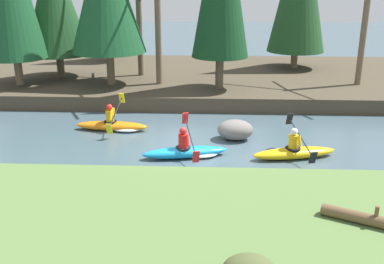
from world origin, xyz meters
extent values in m
plane|color=#425660|center=(0.00, 0.00, 0.00)|extent=(90.00, 90.00, 0.00)
cube|color=#473D2D|center=(0.00, 9.73, 0.32)|extent=(44.00, 10.74, 0.64)
cylinder|color=#7A664C|center=(-8.54, 6.54, 1.27)|extent=(0.36, 0.36, 1.25)
cylinder|color=brown|center=(-7.13, 8.27, 1.22)|extent=(0.36, 0.36, 1.15)
cone|color=#1E4723|center=(-7.13, 8.27, 4.39)|extent=(3.19, 3.19, 5.19)
cylinder|color=#7A664C|center=(-5.70, 13.08, 1.39)|extent=(0.36, 0.36, 1.50)
cylinder|color=brown|center=(-4.26, 6.78, 1.40)|extent=(0.36, 0.36, 1.53)
cylinder|color=brown|center=(0.80, 6.19, 1.37)|extent=(0.36, 0.36, 1.45)
cylinder|color=#7A664C|center=(5.01, 11.27, 1.10)|extent=(0.36, 0.36, 0.93)
cylinder|color=brown|center=(-3.18, 8.95, 2.55)|extent=(0.28, 0.28, 3.81)
cylinder|color=brown|center=(-2.02, 7.03, 3.61)|extent=(0.28, 0.28, 5.93)
cylinder|color=brown|center=(7.32, 7.29, 3.47)|extent=(0.28, 0.28, 5.66)
ellipsoid|color=yellow|center=(3.10, -0.43, 0.17)|extent=(2.77, 1.21, 0.34)
cone|color=yellow|center=(4.31, -0.14, 0.19)|extent=(0.39, 0.28, 0.20)
cylinder|color=black|center=(3.05, -0.44, 0.31)|extent=(0.58, 0.58, 0.08)
cylinder|color=yellow|center=(3.05, -0.44, 0.56)|extent=(0.36, 0.36, 0.42)
sphere|color=white|center=(3.05, -0.44, 0.89)|extent=(0.28, 0.28, 0.23)
cylinder|color=yellow|center=(3.10, -0.18, 0.65)|extent=(0.14, 0.24, 0.35)
cylinder|color=yellow|center=(3.21, -0.65, 0.65)|extent=(0.14, 0.24, 0.35)
cylinder|color=black|center=(3.28, -0.38, 0.69)|extent=(0.48, 1.87, 0.65)
cube|color=black|center=(3.06, 0.54, 1.00)|extent=(0.23, 0.20, 0.41)
cube|color=black|center=(3.50, -1.31, 0.38)|extent=(0.23, 0.20, 0.41)
ellipsoid|color=#1993D6|center=(-0.36, -0.51, 0.17)|extent=(2.77, 1.20, 0.34)
cone|color=#1993D6|center=(0.85, -0.23, 0.19)|extent=(0.39, 0.27, 0.20)
cylinder|color=black|center=(-0.41, -0.53, 0.31)|extent=(0.58, 0.58, 0.08)
cylinder|color=red|center=(-0.41, -0.53, 0.56)|extent=(0.36, 0.36, 0.42)
sphere|color=red|center=(-0.41, -0.53, 0.89)|extent=(0.28, 0.28, 0.23)
cylinder|color=red|center=(-0.36, -0.27, 0.65)|extent=(0.14, 0.24, 0.35)
cylinder|color=red|center=(-0.25, -0.74, 0.65)|extent=(0.14, 0.24, 0.35)
cylinder|color=black|center=(-0.18, -0.47, 0.69)|extent=(0.47, 1.87, 0.65)
cube|color=red|center=(-0.40, 0.45, 1.00)|extent=(0.23, 0.20, 0.41)
cube|color=red|center=(0.03, -1.40, 0.38)|extent=(0.23, 0.20, 0.41)
ellipsoid|color=white|center=(0.18, -0.39, 0.09)|extent=(1.23, 0.93, 0.18)
ellipsoid|color=orange|center=(-3.24, 2.01, 0.17)|extent=(2.73, 0.75, 0.34)
cone|color=orange|center=(-2.00, 1.94, 0.19)|extent=(0.36, 0.22, 0.20)
cylinder|color=black|center=(-3.29, 2.02, 0.31)|extent=(0.51, 0.51, 0.08)
cylinder|color=yellow|center=(-3.29, 2.02, 0.56)|extent=(0.32, 0.32, 0.42)
sphere|color=red|center=(-3.29, 2.02, 0.89)|extent=(0.24, 0.24, 0.23)
cylinder|color=yellow|center=(-3.18, 2.25, 0.65)|extent=(0.10, 0.23, 0.35)
cylinder|color=yellow|center=(-3.21, 1.77, 0.65)|extent=(0.10, 0.23, 0.35)
cylinder|color=black|center=(-3.06, 2.00, 0.69)|extent=(0.15, 1.91, 0.65)
cube|color=yellow|center=(-3.01, 2.95, 1.00)|extent=(0.21, 0.17, 0.41)
cube|color=yellow|center=(-3.12, 1.05, 0.38)|extent=(0.21, 0.17, 0.41)
ellipsoid|color=white|center=(-2.70, 1.98, 0.09)|extent=(1.14, 0.76, 0.18)
ellipsoid|color=slate|center=(1.32, 1.22, 0.35)|extent=(1.25, 0.98, 0.71)
cylinder|color=brown|center=(3.52, -5.82, 0.95)|extent=(1.62, 0.95, 0.24)
cylinder|color=brown|center=(3.70, -5.91, 1.17)|extent=(0.08, 0.08, 0.20)
camera|label=1|loc=(0.47, -13.74, 5.45)|focal=42.00mm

